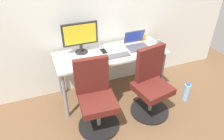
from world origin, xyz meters
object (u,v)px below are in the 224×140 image
office_chair_left (96,99)px  water_bottle_on_floor (187,92)px  office_chair_right (151,85)px  desktop_monitor (80,36)px  coffee_mug (143,37)px  open_laptop (136,43)px

office_chair_left → water_bottle_on_floor: (1.40, -0.03, -0.28)m
office_chair_left → office_chair_right: (0.77, -0.00, 0.00)m
water_bottle_on_floor → desktop_monitor: 1.76m
coffee_mug → water_bottle_on_floor: bearing=-60.6°
office_chair_right → water_bottle_on_floor: office_chair_right is taller
office_chair_right → desktop_monitor: desktop_monitor is taller
desktop_monitor → coffee_mug: desktop_monitor is taller
office_chair_left → office_chair_right: bearing=-0.1°
open_laptop → coffee_mug: size_ratio=3.37×
coffee_mug → office_chair_left: bearing=-145.0°
office_chair_right → coffee_mug: (0.21, 0.69, 0.37)m
coffee_mug → open_laptop: bearing=-141.0°
open_laptop → coffee_mug: bearing=39.0°
water_bottle_on_floor → coffee_mug: size_ratio=3.37×
desktop_monitor → open_laptop: bearing=-7.5°
office_chair_left → desktop_monitor: bearing=89.5°
water_bottle_on_floor → desktop_monitor: size_ratio=0.65×
water_bottle_on_floor → open_laptop: 1.05m
open_laptop → coffee_mug: open_laptop is taller
coffee_mug → desktop_monitor: bearing=-177.2°
office_chair_left → coffee_mug: bearing=35.0°
office_chair_right → coffee_mug: bearing=72.8°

